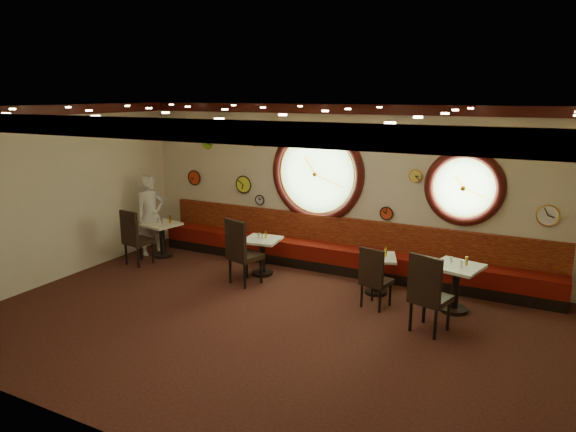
% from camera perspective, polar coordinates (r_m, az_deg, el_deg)
% --- Properties ---
extents(floor, '(9.00, 6.00, 0.00)m').
position_cam_1_polar(floor, '(7.91, -1.81, -11.95)').
color(floor, '#331211').
rests_on(floor, ground).
extents(ceiling, '(9.00, 6.00, 0.02)m').
position_cam_1_polar(ceiling, '(7.15, -2.00, 11.89)').
color(ceiling, '#B27D32').
rests_on(ceiling, wall_back).
extents(wall_back, '(9.00, 0.02, 3.20)m').
position_cam_1_polar(wall_back, '(10.04, 6.40, 3.08)').
color(wall_back, beige).
rests_on(wall_back, floor).
extents(wall_front, '(9.00, 0.02, 3.20)m').
position_cam_1_polar(wall_front, '(5.08, -18.63, -7.97)').
color(wall_front, beige).
rests_on(wall_front, floor).
extents(wall_left, '(0.02, 6.00, 3.20)m').
position_cam_1_polar(wall_left, '(10.28, -24.45, 2.19)').
color(wall_left, beige).
rests_on(wall_left, floor).
extents(molding_back, '(9.00, 0.10, 0.18)m').
position_cam_1_polar(molding_back, '(9.84, 6.53, 11.71)').
color(molding_back, '#360C09').
rests_on(molding_back, wall_back).
extents(molding_front, '(9.00, 0.10, 0.18)m').
position_cam_1_polar(molding_front, '(4.79, -19.56, 9.30)').
color(molding_front, '#360C09').
rests_on(molding_front, wall_back).
extents(molding_left, '(0.10, 6.00, 0.18)m').
position_cam_1_polar(molding_left, '(10.09, -25.11, 10.60)').
color(molding_left, '#360C09').
rests_on(molding_left, wall_back).
extents(banquette_base, '(8.00, 0.55, 0.20)m').
position_cam_1_polar(banquette_base, '(10.17, 5.62, -5.52)').
color(banquette_base, black).
rests_on(banquette_base, floor).
extents(banquette_seat, '(8.00, 0.55, 0.30)m').
position_cam_1_polar(banquette_seat, '(10.09, 5.65, -4.18)').
color(banquette_seat, '#5A0C07').
rests_on(banquette_seat, banquette_base).
extents(banquette_back, '(8.00, 0.10, 0.55)m').
position_cam_1_polar(banquette_back, '(10.17, 6.16, -1.69)').
color(banquette_back, '#5E070E').
rests_on(banquette_back, wall_back).
extents(porthole_left_glass, '(1.66, 0.02, 1.66)m').
position_cam_1_polar(porthole_left_glass, '(10.22, 3.27, 4.74)').
color(porthole_left_glass, '#93CA79').
rests_on(porthole_left_glass, wall_back).
extents(porthole_left_frame, '(1.98, 0.18, 1.98)m').
position_cam_1_polar(porthole_left_frame, '(10.21, 3.24, 4.73)').
color(porthole_left_frame, '#360C09').
rests_on(porthole_left_frame, wall_back).
extents(porthole_left_ring, '(1.61, 0.03, 1.61)m').
position_cam_1_polar(porthole_left_ring, '(10.18, 3.17, 4.71)').
color(porthole_left_ring, gold).
rests_on(porthole_left_ring, wall_back).
extents(porthole_right_glass, '(1.10, 0.02, 1.10)m').
position_cam_1_polar(porthole_right_glass, '(9.47, 18.98, 3.03)').
color(porthole_right_glass, '#93CA79').
rests_on(porthole_right_glass, wall_back).
extents(porthole_right_frame, '(1.38, 0.18, 1.38)m').
position_cam_1_polar(porthole_right_frame, '(9.46, 18.97, 3.01)').
color(porthole_right_frame, '#360C09').
rests_on(porthole_right_frame, wall_back).
extents(porthole_right_ring, '(1.09, 0.03, 1.09)m').
position_cam_1_polar(porthole_right_ring, '(9.43, 18.94, 2.98)').
color(porthole_right_ring, gold).
rests_on(porthole_right_ring, wall_back).
extents(wall_clock_0, '(0.24, 0.03, 0.24)m').
position_cam_1_polar(wall_clock_0, '(10.75, -3.67, 8.39)').
color(wall_clock_0, black).
rests_on(wall_clock_0, wall_back).
extents(wall_clock_1, '(0.36, 0.03, 0.36)m').
position_cam_1_polar(wall_clock_1, '(11.03, -4.94, 3.51)').
color(wall_clock_1, yellow).
rests_on(wall_clock_1, wall_back).
extents(wall_clock_2, '(0.26, 0.03, 0.26)m').
position_cam_1_polar(wall_clock_2, '(11.42, -8.91, 8.05)').
color(wall_clock_2, '#78CA28').
rests_on(wall_clock_2, wall_back).
extents(wall_clock_3, '(0.20, 0.03, 0.20)m').
position_cam_1_polar(wall_clock_3, '(10.88, -3.12, 1.80)').
color(wall_clock_3, silver).
rests_on(wall_clock_3, wall_back).
extents(wall_clock_4, '(0.34, 0.03, 0.34)m').
position_cam_1_polar(wall_clock_4, '(9.42, 26.92, 0.06)').
color(wall_clock_4, white).
rests_on(wall_clock_4, wall_back).
extents(wall_clock_5, '(0.22, 0.03, 0.22)m').
position_cam_1_polar(wall_clock_5, '(9.56, 13.98, 4.37)').
color(wall_clock_5, '#DDC849').
rests_on(wall_clock_5, wall_back).
extents(wall_clock_6, '(0.30, 0.03, 0.30)m').
position_cam_1_polar(wall_clock_6, '(9.64, 10.68, 8.20)').
color(wall_clock_6, '#94D342').
rests_on(wall_clock_6, wall_back).
extents(wall_clock_7, '(0.32, 0.03, 0.32)m').
position_cam_1_polar(wall_clock_7, '(11.75, -10.35, 4.21)').
color(wall_clock_7, red).
rests_on(wall_clock_7, wall_back).
extents(wall_clock_8, '(0.24, 0.03, 0.24)m').
position_cam_1_polar(wall_clock_8, '(9.83, 10.90, 0.30)').
color(wall_clock_8, red).
rests_on(wall_clock_8, wall_back).
extents(table_a, '(0.77, 0.77, 0.73)m').
position_cam_1_polar(table_a, '(11.21, -13.82, -2.13)').
color(table_a, black).
rests_on(table_a, floor).
extents(table_b, '(0.72, 0.72, 0.71)m').
position_cam_1_polar(table_b, '(9.82, -2.88, -4.01)').
color(table_b, black).
rests_on(table_b, floor).
extents(table_c, '(0.79, 0.79, 0.68)m').
position_cam_1_polar(table_c, '(9.03, 9.84, -5.93)').
color(table_c, black).
rests_on(table_c, floor).
extents(table_d, '(0.86, 0.86, 0.77)m').
position_cam_1_polar(table_d, '(8.59, 18.15, -7.02)').
color(table_d, black).
rests_on(table_d, floor).
extents(chair_a, '(0.54, 0.54, 0.70)m').
position_cam_1_polar(chair_a, '(10.73, -16.74, -1.94)').
color(chair_a, black).
rests_on(chair_a, floor).
extents(chair_b, '(0.64, 0.64, 0.76)m').
position_cam_1_polar(chair_b, '(9.25, -5.29, -3.53)').
color(chair_b, black).
rests_on(chair_b, floor).
extents(chair_c, '(0.51, 0.51, 0.63)m').
position_cam_1_polar(chair_c, '(8.36, 9.53, -6.38)').
color(chair_c, black).
rests_on(chair_c, floor).
extents(chair_d, '(0.62, 0.62, 0.74)m').
position_cam_1_polar(chair_d, '(7.64, 15.27, -7.81)').
color(chair_d, black).
rests_on(chair_d, floor).
extents(condiment_a_salt, '(0.04, 0.04, 0.11)m').
position_cam_1_polar(condiment_a_salt, '(11.20, -14.28, -0.47)').
color(condiment_a_salt, silver).
rests_on(condiment_a_salt, table_a).
extents(condiment_b_salt, '(0.04, 0.04, 0.11)m').
position_cam_1_polar(condiment_b_salt, '(9.77, -3.26, -2.17)').
color(condiment_b_salt, silver).
rests_on(condiment_b_salt, table_b).
extents(condiment_c_salt, '(0.03, 0.03, 0.09)m').
position_cam_1_polar(condiment_c_salt, '(9.01, 9.59, -3.97)').
color(condiment_c_salt, silver).
rests_on(condiment_c_salt, table_c).
extents(condiment_d_salt, '(0.04, 0.04, 0.10)m').
position_cam_1_polar(condiment_d_salt, '(8.58, 17.71, -4.65)').
color(condiment_d_salt, silver).
rests_on(condiment_d_salt, table_d).
extents(condiment_a_pepper, '(0.04, 0.04, 0.11)m').
position_cam_1_polar(condiment_a_pepper, '(11.12, -13.85, -0.56)').
color(condiment_a_pepper, silver).
rests_on(condiment_a_pepper, table_a).
extents(condiment_b_pepper, '(0.04, 0.04, 0.11)m').
position_cam_1_polar(condiment_b_pepper, '(9.73, -2.89, -2.23)').
color(condiment_b_pepper, silver).
rests_on(condiment_b_pepper, table_b).
extents(condiment_c_pepper, '(0.04, 0.04, 0.10)m').
position_cam_1_polar(condiment_c_pepper, '(8.93, 9.80, -4.10)').
color(condiment_c_pepper, silver).
rests_on(condiment_c_pepper, table_c).
extents(condiment_d_pepper, '(0.04, 0.04, 0.11)m').
position_cam_1_polar(condiment_d_pepper, '(8.39, 18.74, -5.09)').
color(condiment_d_pepper, silver).
rests_on(condiment_d_pepper, table_d).
extents(condiment_a_bottle, '(0.05, 0.05, 0.17)m').
position_cam_1_polar(condiment_a_bottle, '(11.13, -13.00, -0.34)').
color(condiment_a_bottle, gold).
rests_on(condiment_a_bottle, table_a).
extents(condiment_b_bottle, '(0.04, 0.04, 0.14)m').
position_cam_1_polar(condiment_b_bottle, '(9.74, -2.49, -2.11)').
color(condiment_b_bottle, gold).
rests_on(condiment_b_bottle, table_b).
extents(condiment_c_bottle, '(0.05, 0.05, 0.17)m').
position_cam_1_polar(condiment_c_bottle, '(8.93, 10.81, -3.90)').
color(condiment_c_bottle, yellow).
rests_on(condiment_c_bottle, table_c).
extents(condiment_d_bottle, '(0.05, 0.05, 0.14)m').
position_cam_1_polar(condiment_d_bottle, '(8.52, 19.25, -4.73)').
color(condiment_d_bottle, gold).
rests_on(condiment_d_bottle, table_d).
extents(waiter, '(0.65, 0.75, 1.72)m').
position_cam_1_polar(waiter, '(11.35, -14.99, 0.10)').
color(waiter, silver).
rests_on(waiter, floor).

